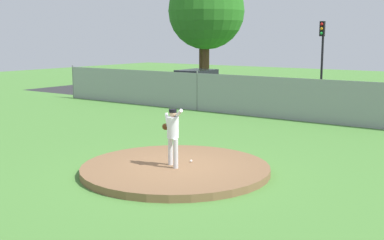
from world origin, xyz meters
TOP-DOWN VIEW (x-y plane):
  - ground_plane at (0.00, 6.00)m, footprint 80.00×80.00m
  - asphalt_strip at (0.00, 14.50)m, footprint 44.00×7.00m
  - pitchers_mound at (0.00, 0.00)m, footprint 5.21×5.21m
  - pitcher_youth at (0.00, -0.12)m, footprint 0.82×0.33m
  - baseball at (0.15, 0.53)m, footprint 0.07×0.07m
  - chainlink_fence at (0.00, 10.00)m, footprint 30.99×0.07m
  - parked_car_white at (-9.26, 14.39)m, footprint 1.94×4.43m
  - traffic_cone_orange at (-6.97, 14.54)m, footprint 0.40×0.40m
  - traffic_light_near at (-3.08, 18.95)m, footprint 0.28×0.46m
  - tree_leaning_west at (-14.46, 22.74)m, footprint 4.28×4.28m
  - tree_bushy_near at (-13.16, 21.29)m, footprint 5.79×5.79m

SIDE VIEW (x-z plane):
  - ground_plane at x=0.00m, z-range 0.00..0.00m
  - asphalt_strip at x=0.00m, z-range 0.00..0.01m
  - pitchers_mound at x=0.00m, z-range 0.00..0.20m
  - baseball at x=0.15m, z-range 0.20..0.27m
  - traffic_cone_orange at x=-6.97m, z-range -0.01..0.54m
  - parked_car_white at x=-9.26m, z-range -0.04..1.69m
  - chainlink_fence at x=0.00m, z-range -0.05..1.96m
  - pitcher_youth at x=0.00m, z-range 0.36..2.00m
  - traffic_light_near at x=-3.08m, z-range 0.86..5.52m
  - tree_leaning_west at x=-14.46m, z-range 1.35..8.42m
  - tree_bushy_near at x=-13.16m, z-range 1.36..9.91m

